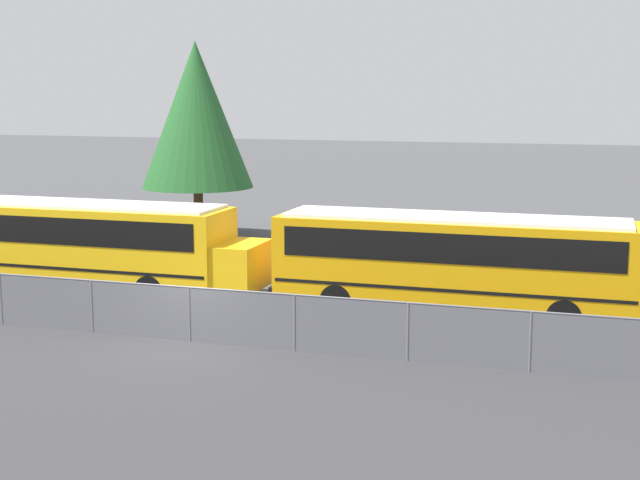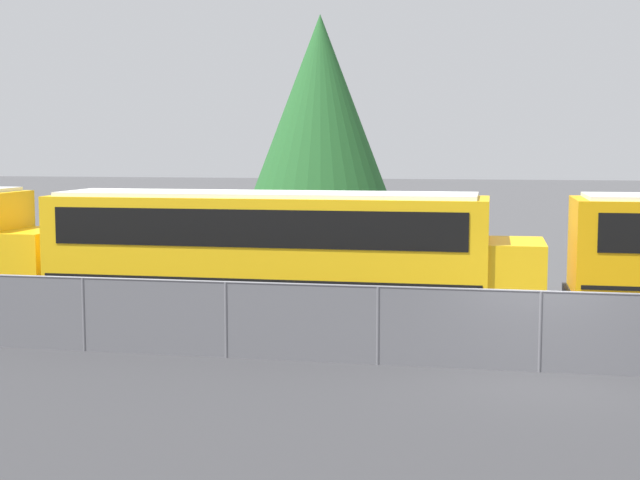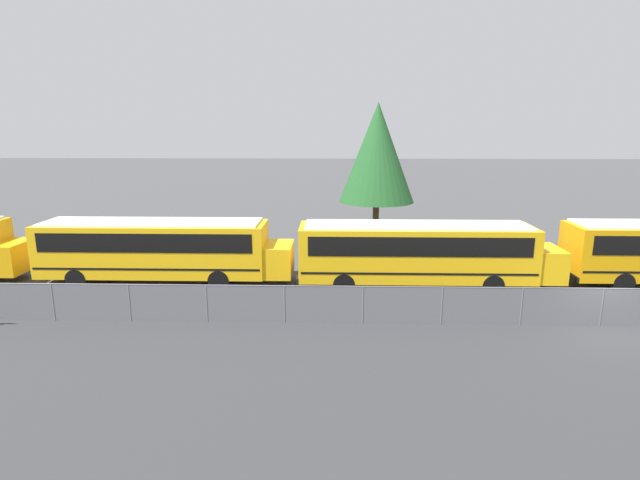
{
  "view_description": "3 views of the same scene",
  "coord_description": "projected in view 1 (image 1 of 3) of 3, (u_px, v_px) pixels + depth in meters",
  "views": [
    {
      "loc": [
        10.51,
        -21.7,
        6.83
      ],
      "look_at": [
        2.35,
        4.53,
        2.25
      ],
      "focal_mm": 50.0,
      "sensor_mm": 36.0,
      "label": 1
    },
    {
      "loc": [
        -0.96,
        -16.87,
        4.22
      ],
      "look_at": [
        -5.17,
        5.02,
        1.88
      ],
      "focal_mm": 50.0,
      "sensor_mm": 36.0,
      "label": 2
    },
    {
      "loc": [
        -10.36,
        -18.36,
        7.6
      ],
      "look_at": [
        -10.99,
        5.48,
        2.11
      ],
      "focal_mm": 28.0,
      "sensor_mm": 36.0,
      "label": 3
    }
  ],
  "objects": [
    {
      "name": "school_bus_4",
      "position": [
        462.0,
        257.0,
        27.18
      ],
      "size": [
        12.35,
        2.58,
        3.1
      ],
      "color": "orange",
      "rests_on": "ground_plane"
    },
    {
      "name": "school_bus_3",
      "position": [
        83.0,
        239.0,
        30.49
      ],
      "size": [
        12.35,
        2.58,
        3.1
      ],
      "color": "yellow",
      "rests_on": "ground_plane"
    },
    {
      "name": "fence",
      "position": [
        190.0,
        313.0,
        24.51
      ],
      "size": [
        116.28,
        0.07,
        1.56
      ],
      "color": "#9EA0A5",
      "rests_on": "ground_plane"
    },
    {
      "name": "tree_2",
      "position": [
        196.0,
        115.0,
        41.27
      ],
      "size": [
        5.2,
        5.2,
        9.15
      ],
      "color": "#51381E",
      "rests_on": "ground_plane"
    },
    {
      "name": "ground_plane",
      "position": [
        190.0,
        341.0,
        24.64
      ],
      "size": [
        200.0,
        200.0,
        0.0
      ],
      "primitive_type": "plane",
      "color": "#424244"
    },
    {
      "name": "road_strip",
      "position": [
        68.0,
        416.0,
        18.99
      ],
      "size": [
        150.21,
        12.0,
        0.01
      ],
      "color": "#333335",
      "rests_on": "ground_plane"
    }
  ]
}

